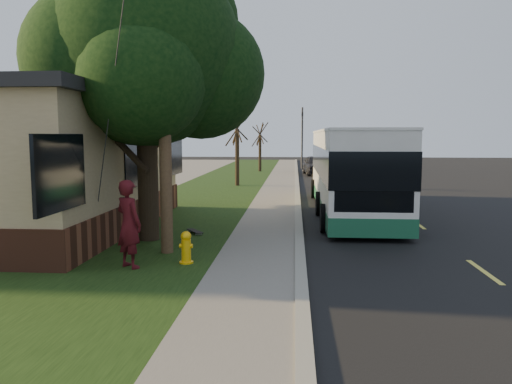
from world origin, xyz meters
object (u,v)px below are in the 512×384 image
(bare_tree_near, at_px, (237,150))
(bare_tree_far, at_px, (260,148))
(fire_hydrant, at_px, (186,247))
(distant_car, at_px, (316,165))
(skateboard_main, at_px, (195,231))
(utility_pole, at_px, (163,66))
(skateboarder, at_px, (129,224))
(transit_bus, at_px, (350,169))
(dumpster, at_px, (94,194))
(traffic_signal, at_px, (302,134))
(leafy_tree, at_px, (148,54))

(bare_tree_near, relative_size, bare_tree_far, 1.07)
(fire_hydrant, relative_size, distant_car, 0.17)
(fire_hydrant, distance_m, skateboard_main, 3.54)
(utility_pole, xyz_separation_m, skateboard_main, (0.20, 2.49, -4.50))
(bare_tree_near, distance_m, distant_car, 10.81)
(fire_hydrant, relative_size, skateboarder, 0.38)
(transit_bus, bearing_deg, dumpster, -178.47)
(fire_hydrant, xyz_separation_m, distant_car, (4.10, 27.49, 0.32))
(skateboarder, distance_m, skateboard_main, 4.11)
(traffic_signal, bearing_deg, fire_hydrant, -95.21)
(traffic_signal, height_order, skateboard_main, traffic_signal)
(fire_hydrant, relative_size, bare_tree_near, 0.17)
(fire_hydrant, distance_m, bare_tree_far, 30.04)
(distant_car, bearing_deg, skateboarder, -106.05)
(fire_hydrant, xyz_separation_m, leafy_tree, (-1.57, 2.65, 4.73))
(skateboarder, bearing_deg, fire_hydrant, -123.59)
(bare_tree_near, bearing_deg, bare_tree_far, 87.61)
(leafy_tree, height_order, dumpster, leafy_tree)
(fire_hydrant, distance_m, skateboarder, 1.39)
(skateboard_main, bearing_deg, dumpster, 136.59)
(utility_pole, height_order, traffic_signal, utility_pole)
(fire_hydrant, distance_m, distant_car, 27.79)
(leafy_tree, relative_size, bare_tree_near, 1.81)
(dumpster, bearing_deg, transit_bus, 1.53)
(utility_pole, distance_m, bare_tree_near, 17.19)
(skateboard_main, bearing_deg, distant_car, 79.13)
(leafy_tree, height_order, traffic_signal, leafy_tree)
(bare_tree_far, relative_size, traffic_signal, 0.73)
(bare_tree_near, xyz_separation_m, transit_bus, (5.51, -9.48, -0.45))
(utility_pole, distance_m, leafy_tree, 1.94)
(fire_hydrant, xyz_separation_m, dumpster, (-5.54, 8.25, 0.21))
(bare_tree_far, bearing_deg, fire_hydrant, -89.24)
(bare_tree_far, bearing_deg, dumpster, -103.31)
(leafy_tree, relative_size, traffic_signal, 1.42)
(traffic_signal, relative_size, transit_bus, 0.47)
(bare_tree_far, bearing_deg, distant_car, -29.20)
(leafy_tree, height_order, distant_car, leafy_tree)
(skateboard_main, xyz_separation_m, distant_car, (4.61, 24.00, 0.63))
(bare_tree_far, height_order, skateboarder, bare_tree_far)
(bare_tree_near, relative_size, distant_car, 0.97)
(bare_tree_far, xyz_separation_m, dumpster, (-5.14, -21.75, -1.36))
(traffic_signal, distance_m, distant_car, 7.02)
(transit_bus, bearing_deg, bare_tree_near, 120.18)
(bare_tree_near, distance_m, bare_tree_far, 12.01)
(fire_hydrant, xyz_separation_m, skateboard_main, (-0.51, 3.49, -0.30))
(bare_tree_far, xyz_separation_m, transit_bus, (5.01, -21.48, -0.30))
(transit_bus, xyz_separation_m, dumpster, (-10.15, -0.27, -1.06))
(leafy_tree, xyz_separation_m, traffic_signal, (4.67, 31.35, -2.00))
(traffic_signal, distance_m, skateboard_main, 30.87)
(utility_pole, height_order, distant_car, utility_pole)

